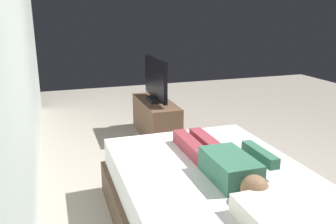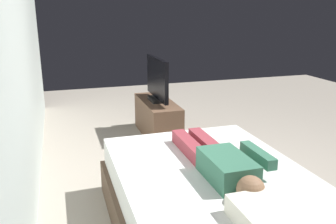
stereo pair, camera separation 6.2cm
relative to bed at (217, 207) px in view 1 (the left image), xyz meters
The scene contains 8 objects.
ground_plane 0.88m from the bed, 24.39° to the right, with size 10.00×10.00×0.00m, color #ADA393.
back_wall 2.13m from the bed, 49.52° to the left, with size 6.40×0.10×2.80m, color silver.
bed is the anchor object (origin of this frame).
pillow 0.79m from the bed, behind, with size 0.48×0.34×0.12m, color silver.
person 0.36m from the bed, 59.71° to the right, with size 1.26×0.46×0.18m.
remote 0.57m from the bed, 68.38° to the right, with size 0.15×0.04×0.02m, color black.
tv_stand 2.38m from the bed, ahead, with size 1.10×0.40×0.50m, color brown.
tv 2.43m from the bed, ahead, with size 0.88×0.20×0.59m.
Camera 1 is at (-2.92, 1.46, 1.71)m, focal length 38.07 mm.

